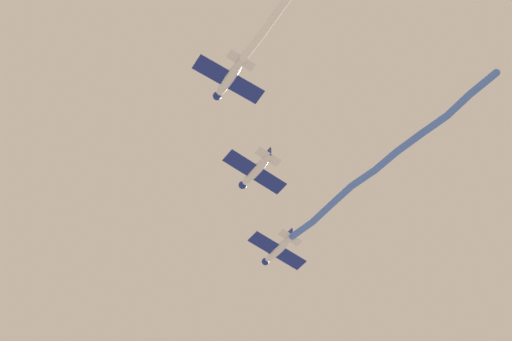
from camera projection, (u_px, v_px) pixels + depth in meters
airplane_lead at (278, 250)px, 81.40m from camera, size 5.75×7.67×1.91m
smoke_trail_lead at (386, 162)px, 73.95m from camera, size 29.52×1.48×1.67m
airplane_left_wing at (255, 171)px, 75.24m from camera, size 5.76×7.68×1.91m
airplane_right_wing at (229, 79)px, 69.09m from camera, size 5.85×7.73×1.91m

